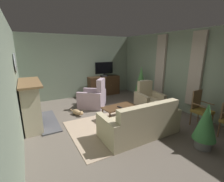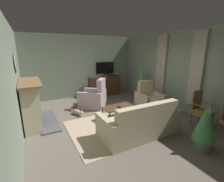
# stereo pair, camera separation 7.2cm
# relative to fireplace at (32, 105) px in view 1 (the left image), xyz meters

# --- Properties ---
(ground_plane) EXTENTS (5.62, 7.01, 0.04)m
(ground_plane) POSITION_rel_fireplace_xyz_m (2.23, -1.02, -0.64)
(ground_plane) COLOR #665B51
(wall_back) EXTENTS (5.62, 0.10, 2.78)m
(wall_back) POSITION_rel_fireplace_xyz_m (2.23, 2.24, 0.77)
(wall_back) COLOR gray
(wall_back) RESTS_ON ground_plane
(wall_left) EXTENTS (0.10, 7.01, 2.78)m
(wall_left) POSITION_rel_fireplace_xyz_m (-0.33, -1.02, 0.77)
(wall_left) COLOR gray
(wall_left) RESTS_ON ground_plane
(wall_right_with_window) EXTENTS (0.10, 7.01, 2.78)m
(wall_right_with_window) POSITION_rel_fireplace_xyz_m (4.79, -1.02, 0.77)
(wall_right_with_window) COLOR gray
(wall_right_with_window) RESTS_ON ground_plane
(curtain_panel_near) EXTENTS (0.10, 0.44, 2.33)m
(curtain_panel_near) POSITION_rel_fireplace_xyz_m (4.68, -1.76, 0.91)
(curtain_panel_near) COLOR #B2A393
(curtain_panel_far) EXTENTS (0.10, 0.44, 2.33)m
(curtain_panel_far) POSITION_rel_fireplace_xyz_m (4.68, -0.26, 0.91)
(curtain_panel_far) COLOR #B2A393
(rug_central) EXTENTS (2.20, 2.09, 0.01)m
(rug_central) POSITION_rel_fireplace_xyz_m (1.86, -1.32, -0.61)
(rug_central) COLOR tan
(rug_central) RESTS_ON ground_plane
(fireplace) EXTENTS (0.90, 1.68, 1.29)m
(fireplace) POSITION_rel_fireplace_xyz_m (0.00, 0.00, 0.00)
(fireplace) COLOR #4C4C51
(fireplace) RESTS_ON ground_plane
(wall_mirror_oval) EXTENTS (0.06, 0.83, 0.52)m
(wall_mirror_oval) POSITION_rel_fireplace_xyz_m (-0.25, 0.00, 1.19)
(wall_mirror_oval) COLOR #B2B7BF
(tv_cabinet) EXTENTS (1.52, 0.48, 0.91)m
(tv_cabinet) POSITION_rel_fireplace_xyz_m (3.22, 1.89, -0.18)
(tv_cabinet) COLOR black
(tv_cabinet) RESTS_ON ground_plane
(television) EXTENTS (0.90, 0.20, 0.68)m
(television) POSITION_rel_fireplace_xyz_m (3.22, 1.83, 0.65)
(television) COLOR black
(television) RESTS_ON tv_cabinet
(coffee_table) EXTENTS (1.13, 0.61, 0.41)m
(coffee_table) POSITION_rel_fireplace_xyz_m (2.43, -0.83, -0.26)
(coffee_table) COLOR #4C331E
(coffee_table) RESTS_ON ground_plane
(tv_remote) EXTENTS (0.09, 0.18, 0.02)m
(tv_remote) POSITION_rel_fireplace_xyz_m (2.38, -0.92, -0.20)
(tv_remote) COLOR black
(tv_remote) RESTS_ON coffee_table
(sofa_floral) EXTENTS (2.02, 0.91, 0.93)m
(sofa_floral) POSITION_rel_fireplace_xyz_m (2.36, -1.98, -0.30)
(sofa_floral) COLOR tan
(sofa_floral) RESTS_ON ground_plane
(armchair_near_window) EXTENTS (0.92, 0.97, 1.03)m
(armchair_near_window) POSITION_rel_fireplace_xyz_m (3.80, -0.65, -0.30)
(armchair_near_window) COLOR tan
(armchair_near_window) RESTS_ON ground_plane
(armchair_by_fireplace) EXTENTS (1.22, 1.21, 1.10)m
(armchair_by_fireplace) POSITION_rel_fireplace_xyz_m (2.12, 0.57, -0.28)
(armchair_by_fireplace) COLOR #AD93A3
(armchair_by_fireplace) RESTS_ON ground_plane
(side_chair_mid_row) EXTENTS (0.43, 0.47, 1.02)m
(side_chair_mid_row) POSITION_rel_fireplace_xyz_m (4.19, -2.36, -0.09)
(side_chair_mid_row) COLOR olive
(side_chair_mid_row) RESTS_ON ground_plane
(potted_plant_leafy_by_curtain) EXTENTS (0.49, 0.49, 1.05)m
(potted_plant_leafy_by_curtain) POSITION_rel_fireplace_xyz_m (3.24, -3.08, -0.05)
(potted_plant_leafy_by_curtain) COLOR slate
(potted_plant_leafy_by_curtain) RESTS_ON ground_plane
(potted_plant_small_fern_corner) EXTENTS (0.53, 0.53, 1.46)m
(potted_plant_small_fern_corner) POSITION_rel_fireplace_xyz_m (4.32, 0.46, 0.17)
(potted_plant_small_fern_corner) COLOR #99664C
(potted_plant_small_fern_corner) RESTS_ON ground_plane
(cat) EXTENTS (0.31, 0.69, 0.20)m
(cat) POSITION_rel_fireplace_xyz_m (1.33, 0.08, -0.52)
(cat) COLOR tan
(cat) RESTS_ON ground_plane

